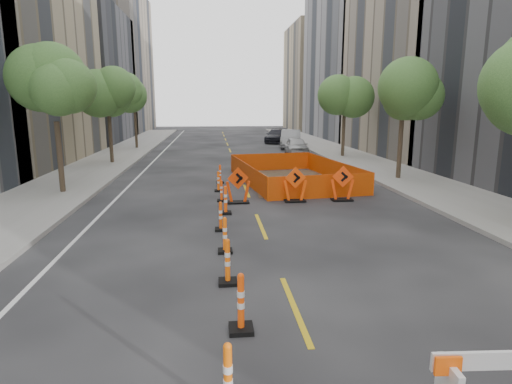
{
  "coord_description": "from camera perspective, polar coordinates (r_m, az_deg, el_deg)",
  "views": [
    {
      "loc": [
        -1.61,
        -9.9,
        4.07
      ],
      "look_at": [
        -0.13,
        4.38,
        1.1
      ],
      "focal_mm": 30.0,
      "sensor_mm": 36.0,
      "label": 1
    }
  ],
  "objects": [
    {
      "name": "tree_l_b",
      "position": [
        21.03,
        -25.35,
        11.84
      ],
      "size": [
        2.8,
        2.8,
        5.95
      ],
      "color": "#382B1E",
      "rests_on": "ground"
    },
    {
      "name": "chevron_sign_center",
      "position": [
        18.01,
        5.25,
        1.0
      ],
      "size": [
        1.05,
        0.71,
        1.49
      ],
      "primitive_type": null,
      "rotation": [
        0.0,
        0.0,
        0.12
      ],
      "color": "#FF480A",
      "rests_on": "ground"
    },
    {
      "name": "channelizer_4",
      "position": [
        13.97,
        -4.74,
        -3.22
      ],
      "size": [
        0.38,
        0.38,
        0.97
      ],
      "primitive_type": null,
      "color": "#DA4809",
      "rests_on": "ground"
    },
    {
      "name": "safety_fence",
      "position": [
        22.73,
        4.8,
        2.68
      ],
      "size": [
        6.02,
        8.98,
        1.05
      ],
      "primitive_type": null,
      "rotation": [
        0.0,
        0.0,
        0.14
      ],
      "color": "#F6520C",
      "rests_on": "ground"
    },
    {
      "name": "ground_plane",
      "position": [
        10.82,
        3.11,
        -10.42
      ],
      "size": [
        140.0,
        140.0,
        0.0
      ],
      "primitive_type": "plane",
      "color": "black"
    },
    {
      "name": "sidewalk_right",
      "position": [
        24.66,
        19.66,
        1.69
      ],
      "size": [
        4.0,
        90.0,
        0.15
      ],
      "primitive_type": "cube",
      "color": "gray",
      "rests_on": "ground"
    },
    {
      "name": "parked_car_near",
      "position": [
        35.26,
        5.4,
        6.15
      ],
      "size": [
        1.82,
        4.14,
        1.39
      ],
      "primitive_type": "imported",
      "rotation": [
        0.0,
        0.0,
        -0.04
      ],
      "color": "#B1B0B3",
      "rests_on": "ground"
    },
    {
      "name": "bld_right_d",
      "position": [
        53.77,
        15.09,
        17.65
      ],
      "size": [
        12.0,
        18.0,
        20.0
      ],
      "primitive_type": "cube",
      "color": "gray",
      "rests_on": "ground"
    },
    {
      "name": "bld_left_d",
      "position": [
        51.53,
        -24.05,
        13.98
      ],
      "size": [
        12.0,
        16.0,
        14.0
      ],
      "primitive_type": "cube",
      "color": "#4C4C51",
      "rests_on": "ground"
    },
    {
      "name": "tree_l_c",
      "position": [
        30.66,
        -19.15,
        11.92
      ],
      "size": [
        2.8,
        2.8,
        5.95
      ],
      "color": "#382B1E",
      "rests_on": "ground"
    },
    {
      "name": "channelizer_7",
      "position": [
        20.2,
        -5.04,
        1.43
      ],
      "size": [
        0.38,
        0.38,
        0.97
      ],
      "primitive_type": null,
      "color": "#FF590A",
      "rests_on": "ground"
    },
    {
      "name": "parked_car_mid",
      "position": [
        40.4,
        4.66,
        7.06
      ],
      "size": [
        2.77,
        5.32,
        1.67
      ],
      "primitive_type": "imported",
      "rotation": [
        0.0,
        0.0,
        -0.21
      ],
      "color": "gray",
      "rests_on": "ground"
    },
    {
      "name": "channelizer_1",
      "position": [
        7.95,
        -2.03,
        -14.51
      ],
      "size": [
        0.44,
        0.44,
        1.13
      ],
      "primitive_type": null,
      "color": "#EB4609",
      "rests_on": "ground"
    },
    {
      "name": "parked_car_far",
      "position": [
        45.8,
        2.72,
        7.48
      ],
      "size": [
        3.3,
        5.25,
        1.42
      ],
      "primitive_type": "imported",
      "rotation": [
        0.0,
        0.0,
        -0.29
      ],
      "color": "black",
      "rests_on": "ground"
    },
    {
      "name": "tree_l_d",
      "position": [
        40.47,
        -15.94,
        11.91
      ],
      "size": [
        2.8,
        2.8,
        5.95
      ],
      "color": "#382B1E",
      "rests_on": "ground"
    },
    {
      "name": "channelizer_2",
      "position": [
        9.9,
        -3.82,
        -9.22
      ],
      "size": [
        0.43,
        0.43,
        1.08
      ],
      "primitive_type": null,
      "color": "#F25B0A",
      "rests_on": "ground"
    },
    {
      "name": "channelizer_6",
      "position": [
        18.12,
        -4.64,
        0.18
      ],
      "size": [
        0.37,
        0.37,
        0.93
      ],
      "primitive_type": null,
      "color": "#F5490A",
      "rests_on": "ground"
    },
    {
      "name": "channelizer_8",
      "position": [
        22.3,
        -4.81,
        2.41
      ],
      "size": [
        0.38,
        0.38,
        0.98
      ],
      "primitive_type": null,
      "color": "#EB4309",
      "rests_on": "ground"
    },
    {
      "name": "channelizer_3",
      "position": [
        11.92,
        -4.16,
        -5.72
      ],
      "size": [
        0.4,
        0.4,
        1.02
      ],
      "primitive_type": null,
      "color": "#FF5F0A",
      "rests_on": "ground"
    },
    {
      "name": "bld_right_e",
      "position": [
        71.09,
        9.57,
        14.71
      ],
      "size": [
        12.0,
        14.0,
        16.0
      ],
      "primitive_type": "cube",
      "color": "tan",
      "rests_on": "ground"
    },
    {
      "name": "bld_right_c",
      "position": [
        38.6,
        23.78,
        15.1
      ],
      "size": [
        12.0,
        16.0,
        14.0
      ],
      "primitive_type": "cube",
      "color": "gray",
      "rests_on": "ground"
    },
    {
      "name": "channelizer_0",
      "position": [
        6.12,
        -3.76,
        -23.69
      ],
      "size": [
        0.42,
        0.42,
        1.06
      ],
      "primitive_type": null,
      "color": "orange",
      "rests_on": "ground"
    },
    {
      "name": "chevron_sign_left",
      "position": [
        17.7,
        -2.41,
        0.9
      ],
      "size": [
        1.14,
        0.86,
        1.52
      ],
      "primitive_type": null,
      "rotation": [
        0.0,
        0.0,
        0.28
      ],
      "color": "red",
      "rests_on": "ground"
    },
    {
      "name": "sidewalk_left",
      "position": [
        23.45,
        -24.2,
        0.85
      ],
      "size": [
        4.0,
        90.0,
        0.15
      ],
      "primitive_type": "cube",
      "color": "gray",
      "rests_on": "ground"
    },
    {
      "name": "bld_left_e",
      "position": [
        67.54,
        -19.88,
        16.07
      ],
      "size": [
        12.0,
        20.0,
        20.0
      ],
      "primitive_type": "cube",
      "color": "gray",
      "rests_on": "ground"
    },
    {
      "name": "channelizer_5",
      "position": [
        16.03,
        -4.08,
        -1.06
      ],
      "size": [
        0.42,
        0.42,
        1.08
      ],
      "primitive_type": null,
      "color": "#FB4B0A",
      "rests_on": "ground"
    },
    {
      "name": "tree_r_b",
      "position": [
        24.08,
        19.08,
        12.16
      ],
      "size": [
        2.8,
        2.8,
        5.95
      ],
      "color": "#382B1E",
      "rests_on": "ground"
    },
    {
      "name": "tree_r_c",
      "position": [
        33.43,
        11.76,
        12.24
      ],
      "size": [
        2.8,
        2.8,
        5.95
      ],
      "color": "#382B1E",
      "rests_on": "ground"
    },
    {
      "name": "chevron_sign_right",
      "position": [
        18.51,
        11.46,
        1.12
      ],
      "size": [
        1.07,
        0.72,
        1.5
      ],
      "primitive_type": null,
      "rotation": [
        0.0,
        0.0,
        -0.13
      ],
      "color": "#FF400A",
      "rests_on": "ground"
    }
  ]
}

